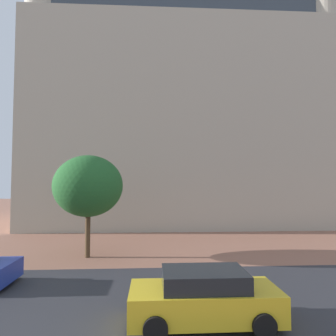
# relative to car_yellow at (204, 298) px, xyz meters

# --- Properties ---
(ground_plane) EXTENTS (120.00, 120.00, 0.00)m
(ground_plane) POSITION_rel_car_yellow_xyz_m (-1.07, 3.84, -0.72)
(ground_plane) COLOR #93604C
(street_asphalt_strip) EXTENTS (120.00, 7.45, 0.00)m
(street_asphalt_strip) POSITION_rel_car_yellow_xyz_m (-1.07, 1.64, -0.72)
(street_asphalt_strip) COLOR #2D2D33
(street_asphalt_strip) RESTS_ON ground_plane
(landmark_building) EXTENTS (28.28, 14.86, 40.65)m
(landmark_building) POSITION_rel_car_yellow_xyz_m (1.24, 22.02, 10.70)
(landmark_building) COLOR #B2A893
(landmark_building) RESTS_ON ground_plane
(car_yellow) EXTENTS (4.25, 1.94, 1.50)m
(car_yellow) POSITION_rel_car_yellow_xyz_m (0.00, 0.00, 0.00)
(car_yellow) COLOR gold
(car_yellow) RESTS_ON ground_plane
(tree_curb_far) EXTENTS (3.71, 3.71, 5.50)m
(tree_curb_far) POSITION_rel_car_yellow_xyz_m (-4.95, 7.46, 3.09)
(tree_curb_far) COLOR #4C3823
(tree_curb_far) RESTS_ON ground_plane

